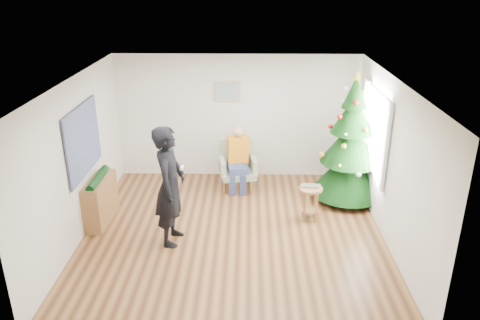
{
  "coord_description": "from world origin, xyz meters",
  "views": [
    {
      "loc": [
        0.25,
        -6.85,
        4.11
      ],
      "look_at": [
        0.1,
        0.6,
        1.1
      ],
      "focal_mm": 35.0,
      "sensor_mm": 36.0,
      "label": 1
    }
  ],
  "objects_px": {
    "console": "(101,201)",
    "armchair": "(238,171)",
    "standing_man": "(170,186)",
    "stool": "(310,203)",
    "christmas_tree": "(351,144)"
  },
  "relations": [
    {
      "from": "standing_man",
      "to": "console",
      "type": "relative_size",
      "value": 1.97
    },
    {
      "from": "console",
      "to": "armchair",
      "type": "bearing_deg",
      "value": 33.94
    },
    {
      "from": "armchair",
      "to": "stool",
      "type": "bearing_deg",
      "value": -54.15
    },
    {
      "from": "console",
      "to": "stool",
      "type": "bearing_deg",
      "value": 4.47
    },
    {
      "from": "armchair",
      "to": "standing_man",
      "type": "height_order",
      "value": "standing_man"
    },
    {
      "from": "christmas_tree",
      "to": "standing_man",
      "type": "height_order",
      "value": "christmas_tree"
    },
    {
      "from": "stool",
      "to": "console",
      "type": "xyz_separation_m",
      "value": [
        -3.66,
        -0.13,
        0.08
      ]
    },
    {
      "from": "standing_man",
      "to": "console",
      "type": "bearing_deg",
      "value": 70.59
    },
    {
      "from": "stool",
      "to": "christmas_tree",
      "type": "bearing_deg",
      "value": 46.18
    },
    {
      "from": "stool",
      "to": "armchair",
      "type": "bearing_deg",
      "value": 134.82
    },
    {
      "from": "stool",
      "to": "standing_man",
      "type": "bearing_deg",
      "value": -162.17
    },
    {
      "from": "armchair",
      "to": "console",
      "type": "height_order",
      "value": "armchair"
    },
    {
      "from": "christmas_tree",
      "to": "console",
      "type": "height_order",
      "value": "christmas_tree"
    },
    {
      "from": "christmas_tree",
      "to": "standing_man",
      "type": "relative_size",
      "value": 1.26
    },
    {
      "from": "stool",
      "to": "armchair",
      "type": "relative_size",
      "value": 0.63
    }
  ]
}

